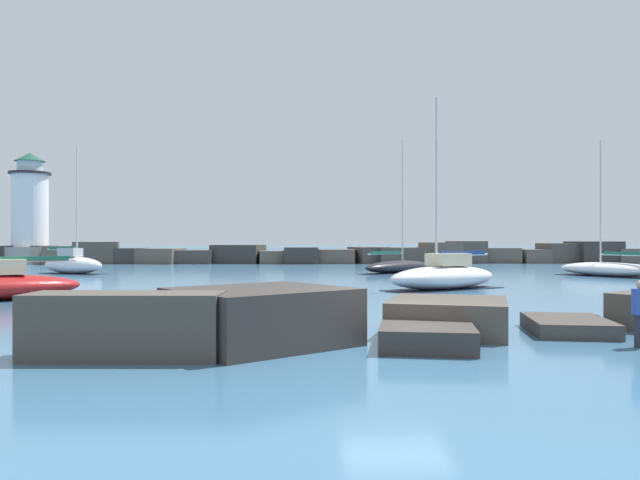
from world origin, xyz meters
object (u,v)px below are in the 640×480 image
Objects in this scene: sailboat_moored_5 at (608,269)px; sailboat_moored_4 at (73,264)px; sailboat_moored_2 at (398,266)px; sailboat_moored_0 at (444,276)px; lighthouse at (30,217)px.

sailboat_moored_4 is at bearing 172.87° from sailboat_moored_5.
sailboat_moored_2 reaches higher than sailboat_moored_4.
sailboat_moored_5 is at bearing 37.16° from sailboat_moored_0.
sailboat_moored_2 is 1.08× the size of sailboat_moored_5.
sailboat_moored_2 reaches higher than sailboat_moored_0.
sailboat_moored_5 is (14.11, 10.69, -0.18)m from sailboat_moored_0.
sailboat_moored_5 is at bearing -20.89° from sailboat_moored_2.
sailboat_moored_5 is (13.90, -5.31, 0.00)m from sailboat_moored_2.
lighthouse is at bearing 120.18° from sailboat_moored_4.
sailboat_moored_5 is (38.63, -4.83, -0.23)m from sailboat_moored_4.
sailboat_moored_0 reaches higher than sailboat_moored_4.
sailboat_moored_4 is at bearing -59.82° from lighthouse.
sailboat_moored_0 is 0.95× the size of sailboat_moored_2.
sailboat_moored_0 is at bearing -90.73° from sailboat_moored_2.
sailboat_moored_2 is at bearing 159.11° from sailboat_moored_5.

